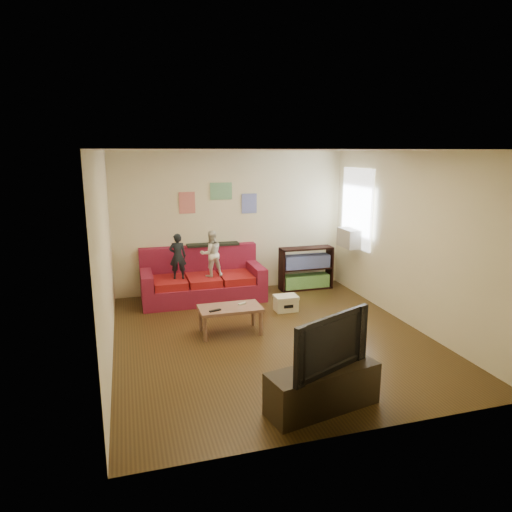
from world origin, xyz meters
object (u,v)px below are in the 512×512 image
object	(u,v)px
child_a	(178,256)
bookshelf	(306,270)
child_b	(211,254)
file_box	(286,303)
television	(324,341)
coffee_table	(230,311)
sofa	(202,281)
tv_stand	(323,388)

from	to	relation	value
child_a	bookshelf	size ratio (longest dim) A/B	0.78
child_b	file_box	bearing A→B (deg)	133.03
file_box	television	size ratio (longest dim) A/B	0.36
bookshelf	coffee_table	bearing A→B (deg)	-137.10
child_a	television	size ratio (longest dim) A/B	0.76
file_box	bookshelf	bearing A→B (deg)	53.70
sofa	file_box	distance (m)	1.67
coffee_table	sofa	bearing A→B (deg)	93.80
sofa	child_b	world-z (taller)	child_b
child_b	television	distance (m)	3.93
coffee_table	tv_stand	size ratio (longest dim) A/B	0.75
sofa	file_box	bearing A→B (deg)	-40.50
child_a	child_b	world-z (taller)	child_b
child_b	bookshelf	bearing A→B (deg)	178.42
child_b	tv_stand	xyz separation A→B (m)	(0.45, -3.90, -0.65)
child_b	file_box	distance (m)	1.62
file_box	tv_stand	world-z (taller)	tv_stand
sofa	bookshelf	world-z (taller)	sofa
sofa	child_b	size ratio (longest dim) A/B	2.63
sofa	child_a	distance (m)	0.73
child_b	sofa	bearing A→B (deg)	-57.92
sofa	coffee_table	bearing A→B (deg)	-86.20
sofa	child_b	distance (m)	0.60
file_box	child_a	bearing A→B (deg)	152.24
bookshelf	file_box	distance (m)	1.41
sofa	file_box	xyz separation A→B (m)	(1.26, -1.08, -0.19)
tv_stand	television	distance (m)	0.54
file_box	tv_stand	size ratio (longest dim) A/B	0.32
sofa	tv_stand	bearing A→B (deg)	-81.70
child_a	tv_stand	xyz separation A→B (m)	(1.05, -3.90, -0.64)
sofa	child_b	bearing A→B (deg)	-49.94
child_b	television	xyz separation A→B (m)	(0.45, -3.90, -0.11)
child_a	bookshelf	xyz separation A→B (m)	(2.54, 0.22, -0.50)
child_b	bookshelf	xyz separation A→B (m)	(1.94, 0.22, -0.51)
coffee_table	bookshelf	bearing A→B (deg)	42.90
child_a	bookshelf	world-z (taller)	child_a
sofa	tv_stand	world-z (taller)	sofa
child_b	bookshelf	distance (m)	2.02
coffee_table	television	xyz separation A→B (m)	(0.48, -2.29, 0.42)
bookshelf	tv_stand	distance (m)	4.38
child_b	coffee_table	world-z (taller)	child_b
child_a	television	world-z (taller)	child_a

